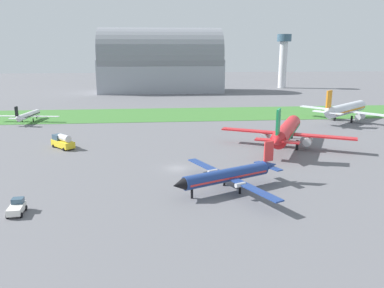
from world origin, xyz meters
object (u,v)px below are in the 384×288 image
(airplane_parked_jet_far, at_px, (345,109))
(pushback_tug_midfield, at_px, (17,207))
(fuel_truck_near_gate, at_px, (63,141))
(control_tower, at_px, (283,56))
(airplane_foreground_turboprop, at_px, (229,175))
(airplane_midfield_jet, at_px, (286,131))
(airplane_taxiing_turboprop, at_px, (28,115))

(airplane_parked_jet_far, xyz_separation_m, pushback_tug_midfield, (-77.99, -62.14, -2.88))
(fuel_truck_near_gate, relative_size, pushback_tug_midfield, 1.73)
(fuel_truck_near_gate, height_order, control_tower, control_tower)
(airplane_parked_jet_far, relative_size, pushback_tug_midfield, 6.67)
(airplane_foreground_turboprop, bearing_deg, fuel_truck_near_gate, -67.74)
(airplane_midfield_jet, relative_size, control_tower, 0.93)
(airplane_midfield_jet, height_order, fuel_truck_near_gate, airplane_midfield_jet)
(pushback_tug_midfield, xyz_separation_m, control_tower, (92.24, 166.81, 17.10))
(airplane_midfield_jet, distance_m, fuel_truck_near_gate, 51.05)
(control_tower, bearing_deg, airplane_foreground_turboprop, -110.94)
(airplane_parked_jet_far, distance_m, control_tower, 106.59)
(fuel_truck_near_gate, bearing_deg, control_tower, -78.20)
(airplane_taxiing_turboprop, height_order, airplane_midfield_jet, airplane_midfield_jet)
(fuel_truck_near_gate, bearing_deg, airplane_parked_jet_far, -114.51)
(pushback_tug_midfield, bearing_deg, fuel_truck_near_gate, -1.03)
(airplane_parked_jet_far, bearing_deg, fuel_truck_near_gate, 157.99)
(fuel_truck_near_gate, bearing_deg, pushback_tug_midfield, 140.67)
(airplane_parked_jet_far, height_order, airplane_foreground_turboprop, airplane_parked_jet_far)
(airplane_midfield_jet, distance_m, pushback_tug_midfield, 58.45)
(airplane_foreground_turboprop, height_order, control_tower, control_tower)
(pushback_tug_midfield, relative_size, control_tower, 0.12)
(pushback_tug_midfield, bearing_deg, airplane_foreground_turboprop, -82.73)
(control_tower, bearing_deg, fuel_truck_near_gate, -125.83)
(airplane_parked_jet_far, height_order, airplane_midfield_jet, airplane_midfield_jet)
(airplane_taxiing_turboprop, distance_m, control_tower, 148.71)
(airplane_taxiing_turboprop, height_order, airplane_foreground_turboprop, airplane_foreground_turboprop)
(airplane_parked_jet_far, xyz_separation_m, fuel_truck_near_gate, (-79.92, -25.75, -2.22))
(airplane_parked_jet_far, relative_size, fuel_truck_near_gate, 3.86)
(airplane_foreground_turboprop, bearing_deg, airplane_midfield_jet, -150.09)
(airplane_taxiing_turboprop, height_order, fuel_truck_near_gate, airplane_taxiing_turboprop)
(airplane_taxiing_turboprop, relative_size, fuel_truck_near_gate, 3.02)
(airplane_foreground_turboprop, bearing_deg, pushback_tug_midfield, -13.65)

